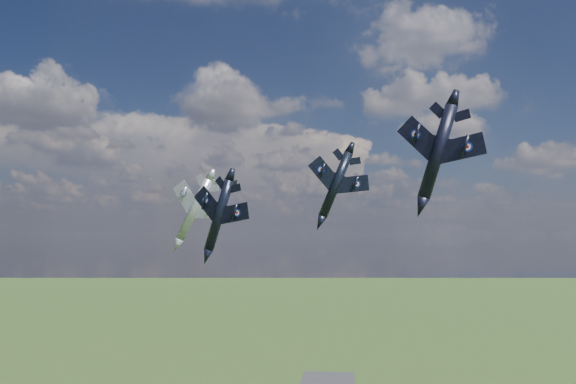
# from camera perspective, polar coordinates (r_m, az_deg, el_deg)

# --- Properties ---
(jet_lead_navy) EXTENTS (13.90, 15.77, 5.67)m
(jet_lead_navy) POSITION_cam_1_polar(r_m,az_deg,el_deg) (73.15, -7.02, -2.31)
(jet_lead_navy) COLOR black
(jet_right_navy) EXTENTS (15.81, 18.20, 6.40)m
(jet_right_navy) POSITION_cam_1_polar(r_m,az_deg,el_deg) (67.21, 14.97, 3.99)
(jet_right_navy) COLOR black
(jet_high_navy) EXTENTS (12.24, 16.36, 7.56)m
(jet_high_navy) POSITION_cam_1_polar(r_m,az_deg,el_deg) (95.68, 4.87, 0.77)
(jet_high_navy) COLOR black
(jet_left_silver) EXTENTS (15.68, 18.86, 8.62)m
(jet_left_silver) POSITION_cam_1_polar(r_m,az_deg,el_deg) (100.37, -9.47, -1.72)
(jet_left_silver) COLOR #95989F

